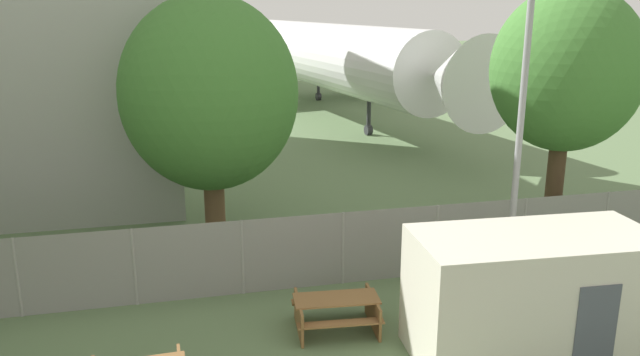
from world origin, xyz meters
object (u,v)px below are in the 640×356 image
Objects in this scene: tree_near_hangar at (210,94)px; tree_far_right at (566,71)px; portable_cabin at (532,295)px; airplane at (294,50)px; picnic_bench_open_grass at (336,309)px.

tree_far_right reaches higher than tree_near_hangar.
tree_far_right is (4.24, 5.72, 3.82)m from portable_cabin.
airplane is at bearing 73.72° from tree_near_hangar.
picnic_bench_open_grass is 9.87m from tree_far_right.
picnic_bench_open_grass is at bearing -153.55° from tree_far_right.
tree_far_right is (9.95, -2.33, 0.66)m from tree_near_hangar.
portable_cabin is 0.67× the size of tree_near_hangar.
airplane is 22.72× the size of picnic_bench_open_grass.
picnic_bench_open_grass is at bearing -70.87° from tree_near_hangar.
airplane reaches higher than portable_cabin.
picnic_bench_open_grass is 0.26× the size of tree_far_right.
airplane is 27.31m from tree_near_hangar.
tree_far_right reaches higher than portable_cabin.
tree_near_hangar reaches higher than portable_cabin.
portable_cabin is at bearing -126.55° from tree_far_right.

